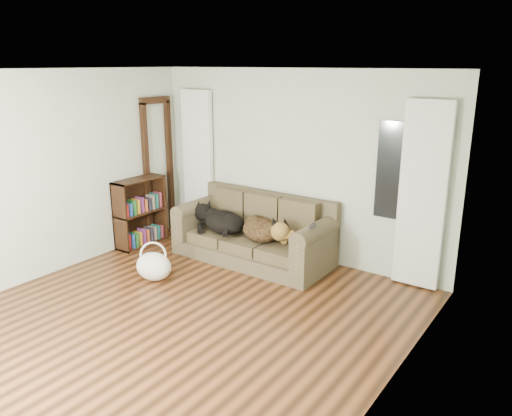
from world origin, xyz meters
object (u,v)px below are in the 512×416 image
Objects in this scene: sofa at (252,229)px; dog_black_lab at (222,223)px; tote_bag at (154,268)px; bookshelf at (140,212)px; dog_shepherd at (263,230)px.

sofa reaches higher than dog_black_lab.
dog_black_lab is at bearing 81.94° from tote_bag.
dog_black_lab is 1.23m from tote_bag.
bookshelf reaches higher than tote_bag.
sofa is at bearing 63.29° from tote_bag.
dog_black_lab is 0.71× the size of bookshelf.
sofa is 1.45m from tote_bag.
tote_bag is (-0.64, -1.27, -0.29)m from sofa.
tote_bag is (-0.85, -1.22, -0.33)m from dog_shepherd.
dog_black_lab is 1.33m from bookshelf.
tote_bag is 0.48× the size of bookshelf.
sofa is at bearing 7.12° from bookshelf.
sofa is 0.22m from dog_shepherd.
dog_black_lab is at bearing 8.51° from bookshelf.
tote_bag is at bearing -43.69° from bookshelf.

